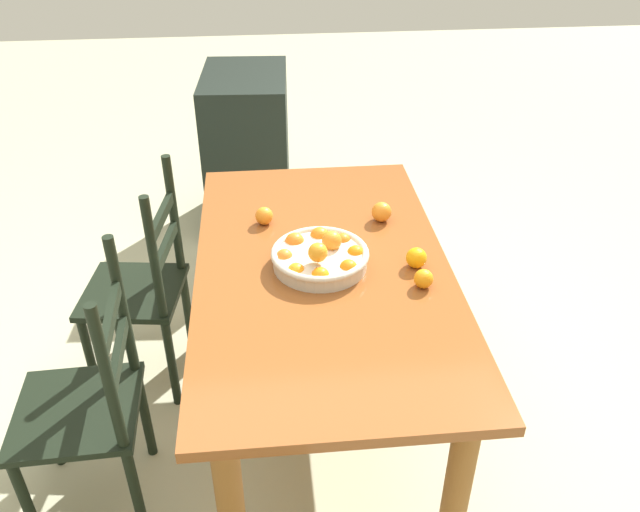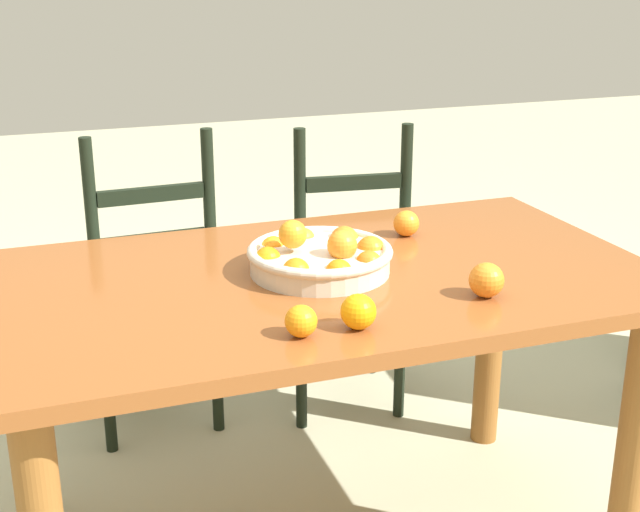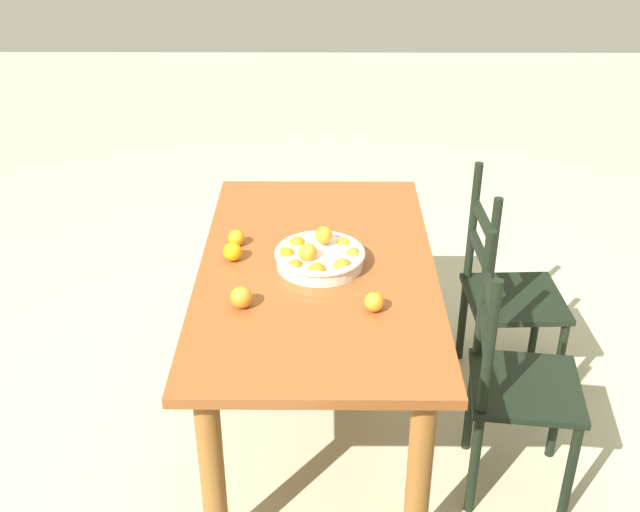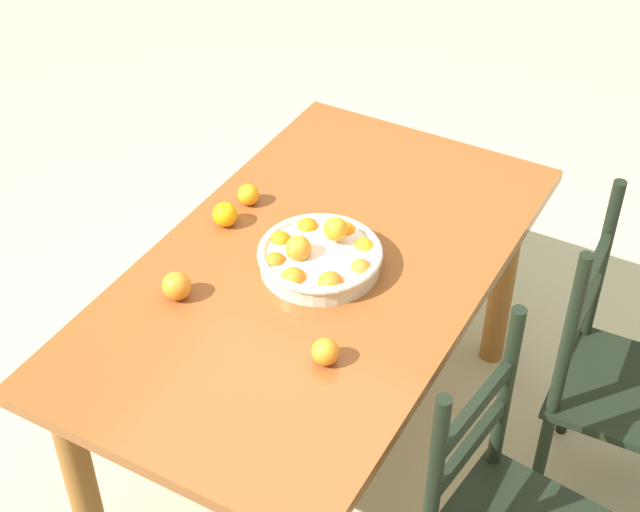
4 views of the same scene
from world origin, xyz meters
name	(u,v)px [view 1 (image 1 of 4)]	position (x,y,z in m)	size (l,w,h in m)	color
ground_plane	(323,418)	(0.00, 0.00, 0.00)	(12.00, 12.00, 0.00)	#B1B08E
dining_table	(323,294)	(0.00, 0.00, 0.64)	(1.55, 0.88, 0.76)	brown
chair_near_window	(90,407)	(-0.29, 0.80, 0.45)	(0.41, 0.41, 0.99)	black
chair_by_cabinet	(143,292)	(0.33, 0.70, 0.46)	(0.43, 0.43, 0.98)	black
cabinet	(248,150)	(1.69, 0.27, 0.45)	(0.67, 0.46, 0.91)	black
fruit_bowl	(320,256)	(0.00, 0.01, 0.80)	(0.34, 0.34, 0.13)	beige
orange_loose_0	(416,258)	(-0.04, -0.32, 0.80)	(0.07, 0.07, 0.07)	orange
orange_loose_1	(382,212)	(0.29, -0.26, 0.80)	(0.08, 0.08, 0.08)	orange
orange_loose_2	(264,216)	(0.31, 0.20, 0.80)	(0.07, 0.07, 0.07)	orange
orange_loose_3	(424,279)	(-0.16, -0.32, 0.79)	(0.06, 0.06, 0.06)	orange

